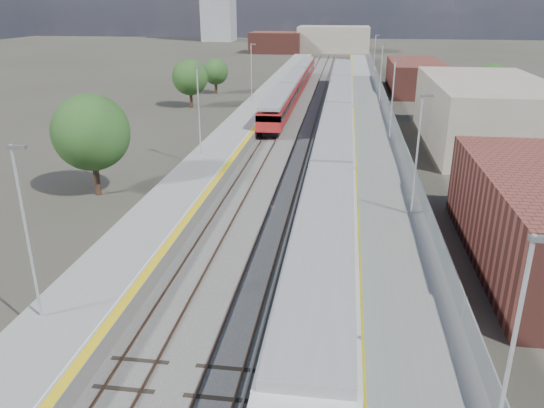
# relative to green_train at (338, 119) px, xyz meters

# --- Properties ---
(ground) EXTENTS (320.00, 320.00, 0.00)m
(ground) POSITION_rel_green_train_xyz_m (-1.50, 6.23, -2.39)
(ground) COLOR #47443A
(ground) RESTS_ON ground
(ballast_bed) EXTENTS (10.50, 155.00, 0.06)m
(ballast_bed) POSITION_rel_green_train_xyz_m (-3.75, 8.73, -2.36)
(ballast_bed) COLOR #565451
(ballast_bed) RESTS_ON ground
(tracks) EXTENTS (8.96, 160.00, 0.17)m
(tracks) POSITION_rel_green_train_xyz_m (-3.15, 10.41, -2.28)
(tracks) COLOR #4C3323
(tracks) RESTS_ON ground
(platform_right) EXTENTS (4.70, 155.00, 8.52)m
(platform_right) POSITION_rel_green_train_xyz_m (3.78, 8.72, -1.85)
(platform_right) COLOR slate
(platform_right) RESTS_ON ground
(platform_left) EXTENTS (4.30, 155.00, 8.52)m
(platform_left) POSITION_rel_green_train_xyz_m (-10.55, 8.72, -1.87)
(platform_left) COLOR slate
(platform_left) RESTS_ON ground
(buildings) EXTENTS (72.00, 185.50, 40.00)m
(buildings) POSITION_rel_green_train_xyz_m (-19.62, 94.83, 8.32)
(buildings) COLOR brown
(buildings) RESTS_ON ground
(green_train) EXTENTS (3.08, 85.68, 3.39)m
(green_train) POSITION_rel_green_train_xyz_m (0.00, 0.00, 0.00)
(green_train) COLOR black
(green_train) RESTS_ON ground
(red_train) EXTENTS (2.67, 54.14, 3.37)m
(red_train) POSITION_rel_green_train_xyz_m (-7.00, 26.23, -0.40)
(red_train) COLOR black
(red_train) RESTS_ON ground
(tree_a) EXTENTS (5.55, 5.55, 7.52)m
(tree_a) POSITION_rel_green_train_xyz_m (-17.34, -18.34, 2.34)
(tree_a) COLOR #382619
(tree_a) RESTS_ON ground
(tree_b) EXTENTS (4.76, 4.76, 6.44)m
(tree_b) POSITION_rel_green_train_xyz_m (-20.10, 16.50, 1.67)
(tree_b) COLOR #382619
(tree_b) RESTS_ON ground
(tree_c) EXTENTS (3.98, 3.98, 5.39)m
(tree_c) POSITION_rel_green_train_xyz_m (-19.52, 28.41, 1.00)
(tree_c) COLOR #382619
(tree_c) RESTS_ON ground
(tree_d) EXTENTS (4.79, 4.79, 6.49)m
(tree_d) POSITION_rel_green_train_xyz_m (18.32, 15.78, 1.70)
(tree_d) COLOR #382619
(tree_d) RESTS_ON ground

